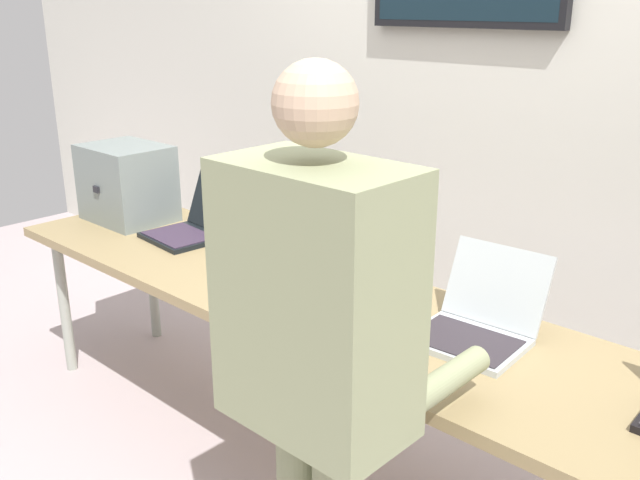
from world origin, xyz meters
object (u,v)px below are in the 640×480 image
Objects in this scene: workbench at (319,308)px; equipment_box at (127,183)px; laptop_station_0 at (194,223)px; laptop_station_1 at (303,264)px; person at (319,346)px; laptop_station_2 at (478,320)px.

equipment_box is at bearing 177.29° from workbench.
laptop_station_1 is (0.71, -0.03, -0.00)m from laptop_station_0.
laptop_station_2 is at bearing 89.53° from person.
workbench is at bearing 132.79° from person.
workbench is at bearing -27.86° from laptop_station_1.
person is at bearing -47.21° from workbench.
laptop_station_0 is 1.02× the size of laptop_station_2.
laptop_station_1 is 0.74m from laptop_station_2.
workbench is 1.31m from equipment_box.
laptop_station_2 is (1.44, -0.02, -0.00)m from laptop_station_0.
workbench is at bearing -2.71° from equipment_box.
person is (-0.01, -0.72, 0.18)m from laptop_station_2.
laptop_station_2 is at bearing -0.60° from laptop_station_0.
laptop_station_0 is at bearing 172.40° from workbench.
person is (0.73, -0.70, 0.18)m from laptop_station_1.
laptop_station_1 is (-0.16, 0.08, 0.11)m from workbench.
laptop_station_0 is 1.10× the size of laptop_station_1.
equipment_box is at bearing -172.84° from laptop_station_0.
laptop_station_1 is 0.93× the size of laptop_station_2.
laptop_station_1 is at bearing -178.64° from laptop_station_2.
equipment_box is 0.45m from laptop_station_0.
equipment_box is 1.99m from person.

